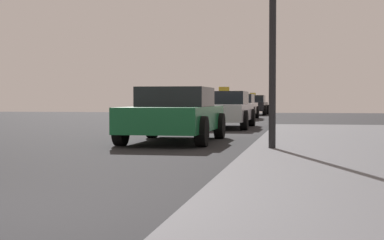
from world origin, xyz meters
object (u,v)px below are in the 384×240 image
Objects in this scene: car_white at (237,106)px; car_green at (175,114)px; car_black at (253,105)px; car_silver at (223,109)px.

car_green is at bearing 91.17° from car_white.
car_silver is at bearing 91.56° from car_black.
car_black is (-0.48, 17.73, -0.00)m from car_silver.
car_white is 8.43m from car_black.
car_white is at bearing 89.60° from car_black.
car_black is at bearing -89.37° from car_green.
car_silver and car_white have the same top height.
car_silver is 17.73m from car_black.
car_white is 0.98× the size of car_black.
car_silver is (0.21, 6.90, 0.00)m from car_green.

